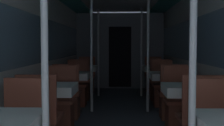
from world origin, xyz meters
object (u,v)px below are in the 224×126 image
at_px(chair_left_near_3, 81,87).
at_px(dining_table_right_2, 167,78).
at_px(chair_left_near_2, 68,101).
at_px(chair_left_far_3, 86,81).
at_px(support_pole_left_2, 91,54).
at_px(chair_right_far_2, 163,92).
at_px(dining_table_right_3, 156,70).
at_px(support_pole_left_3, 98,52).
at_px(dining_table_left_3, 84,70).
at_px(dining_table_right_1, 188,93).
at_px(support_pole_right_3, 142,52).
at_px(dining_table_left_2, 73,78).
at_px(chair_right_far_1, 179,110).
at_px(chair_left_far_2, 77,92).
at_px(dining_table_left_1, 51,93).
at_px(chair_right_far_3, 154,82).
at_px(chair_right_near_2, 172,102).
at_px(support_pole_right_0, 193,69).
at_px(chair_right_near_3, 159,87).
at_px(support_pole_left_0, 45,69).
at_px(chair_left_far_1, 60,110).
at_px(support_pole_right_2, 148,54).

relative_size(chair_left_near_3, dining_table_right_2, 1.27).
relative_size(chair_left_near_2, chair_left_far_3, 1.00).
xyz_separation_m(support_pole_left_2, chair_right_far_2, (1.40, 0.56, -0.79)).
bearing_deg(dining_table_right_3, support_pole_left_3, -180.00).
relative_size(chair_left_near_2, dining_table_left_3, 1.27).
distance_m(dining_table_right_1, support_pole_right_3, 3.62).
bearing_deg(dining_table_left_2, support_pole_left_2, 0.00).
distance_m(dining_table_right_1, dining_table_right_2, 1.79).
xyz_separation_m(support_pole_left_2, support_pole_right_3, (1.05, 1.79, 0.00)).
bearing_deg(dining_table_right_1, support_pole_left_2, 128.15).
distance_m(chair_right_far_1, dining_table_right_2, 1.27).
bearing_deg(chair_left_near_3, chair_left_far_2, -90.00).
relative_size(support_pole_left_3, dining_table_right_3, 2.93).
height_order(dining_table_left_1, chair_left_near_3, chair_left_near_3).
xyz_separation_m(dining_table_left_2, chair_right_far_3, (1.76, 2.35, -0.34)).
bearing_deg(chair_left_near_2, chair_right_near_2, 0.00).
height_order(support_pole_right_0, chair_right_far_3, support_pole_right_0).
bearing_deg(chair_right_near_3, chair_left_near_3, 180.00).
bearing_deg(support_pole_left_0, support_pole_right_3, 78.94).
bearing_deg(chair_right_far_3, support_pole_left_3, 21.84).
height_order(chair_left_far_2, chair_right_far_1, same).
bearing_deg(support_pole_right_3, dining_table_left_3, 180.00).
relative_size(chair_right_far_2, chair_right_far_3, 1.00).
height_order(chair_left_near_2, chair_right_near_3, same).
relative_size(chair_left_far_3, dining_table_right_2, 1.27).
xyz_separation_m(support_pole_left_2, dining_table_right_2, (1.40, 0.00, -0.45)).
height_order(chair_left_far_1, chair_right_far_2, same).
bearing_deg(chair_right_near_3, chair_left_near_2, -134.55).
bearing_deg(support_pole_right_3, dining_table_left_1, -111.44).
bearing_deg(chair_left_far_1, dining_table_left_2, -90.00).
xyz_separation_m(chair_left_far_2, chair_left_far_3, (0.00, 1.79, 0.00)).
relative_size(dining_table_left_3, dining_table_right_3, 1.00).
distance_m(chair_left_far_2, support_pole_right_2, 1.70).
bearing_deg(chair_left_near_2, chair_right_far_3, 58.86).
bearing_deg(support_pole_right_2, dining_table_right_1, -78.75).
bearing_deg(chair_right_far_1, support_pole_right_0, 81.39).
xyz_separation_m(chair_left_near_2, chair_left_far_3, (-0.00, 2.91, 0.00)).
distance_m(support_pole_left_3, chair_right_far_2, 2.02).
relative_size(support_pole_left_0, chair_left_far_1, 2.31).
height_order(dining_table_left_1, chair_left_near_2, chair_left_near_2).
bearing_deg(chair_left_far_1, chair_right_far_3, -116.21).
relative_size(chair_left_far_2, support_pole_left_3, 0.43).
relative_size(dining_table_right_1, chair_right_far_1, 0.79).
bearing_deg(dining_table_right_1, support_pole_right_0, -101.25).
bearing_deg(dining_table_right_3, chair_left_far_3, 162.27).
bearing_deg(chair_right_far_1, dining_table_right_3, -90.00).
bearing_deg(support_pole_left_0, dining_table_right_3, 75.33).
distance_m(chair_right_far_2, support_pole_right_3, 1.50).
bearing_deg(support_pole_right_2, chair_left_far_2, 158.16).
bearing_deg(chair_left_near_3, chair_right_far_1, -54.31).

